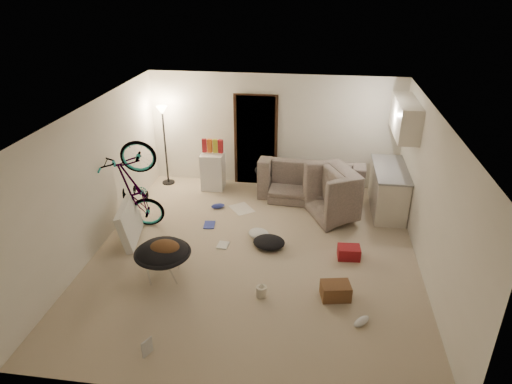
# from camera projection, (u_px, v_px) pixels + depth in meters

# --- Properties ---
(floor) EXTENTS (5.50, 6.00, 0.02)m
(floor) POSITION_uv_depth(u_px,v_px,m) (255.00, 254.00, 7.90)
(floor) COLOR #C2B095
(floor) RESTS_ON ground
(ceiling) EXTENTS (5.50, 6.00, 0.02)m
(ceiling) POSITION_uv_depth(u_px,v_px,m) (255.00, 113.00, 6.80)
(ceiling) COLOR white
(ceiling) RESTS_ON wall_back
(wall_back) EXTENTS (5.50, 0.02, 2.50)m
(wall_back) POSITION_uv_depth(u_px,v_px,m) (274.00, 131.00, 10.03)
(wall_back) COLOR white
(wall_back) RESTS_ON floor
(wall_front) EXTENTS (5.50, 0.02, 2.50)m
(wall_front) POSITION_uv_depth(u_px,v_px,m) (213.00, 314.00, 4.67)
(wall_front) COLOR white
(wall_front) RESTS_ON floor
(wall_left) EXTENTS (0.02, 6.00, 2.50)m
(wall_left) POSITION_uv_depth(u_px,v_px,m) (93.00, 179.00, 7.70)
(wall_left) COLOR white
(wall_left) RESTS_ON floor
(wall_right) EXTENTS (0.02, 6.00, 2.50)m
(wall_right) POSITION_uv_depth(u_px,v_px,m) (432.00, 200.00, 7.00)
(wall_right) COLOR white
(wall_right) RESTS_ON floor
(doorway) EXTENTS (0.85, 0.10, 2.04)m
(doorway) POSITION_uv_depth(u_px,v_px,m) (256.00, 141.00, 10.15)
(doorway) COLOR black
(doorway) RESTS_ON floor
(door_trim) EXTENTS (0.97, 0.04, 2.10)m
(door_trim) POSITION_uv_depth(u_px,v_px,m) (256.00, 141.00, 10.12)
(door_trim) COLOR #321D11
(door_trim) RESTS_ON floor
(floor_lamp) EXTENTS (0.28, 0.28, 1.81)m
(floor_lamp) POSITION_uv_depth(u_px,v_px,m) (164.00, 129.00, 9.99)
(floor_lamp) COLOR black
(floor_lamp) RESTS_ON floor
(kitchen_counter) EXTENTS (0.60, 1.50, 0.88)m
(kitchen_counter) POSITION_uv_depth(u_px,v_px,m) (388.00, 190.00, 9.18)
(kitchen_counter) COLOR beige
(kitchen_counter) RESTS_ON floor
(counter_top) EXTENTS (0.64, 1.54, 0.04)m
(counter_top) POSITION_uv_depth(u_px,v_px,m) (391.00, 169.00, 8.98)
(counter_top) COLOR gray
(counter_top) RESTS_ON kitchen_counter
(kitchen_uppers) EXTENTS (0.38, 1.40, 0.65)m
(kitchen_uppers) POSITION_uv_depth(u_px,v_px,m) (405.00, 118.00, 8.51)
(kitchen_uppers) COLOR beige
(kitchen_uppers) RESTS_ON wall_right
(sofa) EXTENTS (2.26, 1.00, 0.65)m
(sofa) POSITION_uv_depth(u_px,v_px,m) (311.00, 182.00, 9.83)
(sofa) COLOR #333A33
(sofa) RESTS_ON floor
(armchair) EXTENTS (1.40, 1.47, 0.75)m
(armchair) POSITION_uv_depth(u_px,v_px,m) (349.00, 197.00, 9.04)
(armchair) COLOR #333A33
(armchair) RESTS_ON floor
(bicycle) EXTENTS (1.96, 1.10, 1.07)m
(bicycle) POSITION_uv_depth(u_px,v_px,m) (137.00, 206.00, 8.46)
(bicycle) COLOR black
(bicycle) RESTS_ON floor
(book_asset) EXTENTS (0.30, 0.27, 0.02)m
(book_asset) POSITION_uv_depth(u_px,v_px,m) (143.00, 358.00, 5.75)
(book_asset) COLOR maroon
(book_asset) RESTS_ON floor
(mini_fridge) EXTENTS (0.50, 0.50, 0.82)m
(mini_fridge) POSITION_uv_depth(u_px,v_px,m) (213.00, 171.00, 10.15)
(mini_fridge) COLOR white
(mini_fridge) RESTS_ON floor
(snack_box_0) EXTENTS (0.11, 0.09, 0.30)m
(snack_box_0) POSITION_uv_depth(u_px,v_px,m) (204.00, 146.00, 9.92)
(snack_box_0) COLOR maroon
(snack_box_0) RESTS_ON mini_fridge
(snack_box_1) EXTENTS (0.11, 0.08, 0.30)m
(snack_box_1) POSITION_uv_depth(u_px,v_px,m) (210.00, 146.00, 9.90)
(snack_box_1) COLOR #CE5919
(snack_box_1) RESTS_ON mini_fridge
(snack_box_2) EXTENTS (0.12, 0.10, 0.30)m
(snack_box_2) POSITION_uv_depth(u_px,v_px,m) (215.00, 146.00, 9.89)
(snack_box_2) COLOR gold
(snack_box_2) RESTS_ON mini_fridge
(snack_box_3) EXTENTS (0.12, 0.10, 0.30)m
(snack_box_3) POSITION_uv_depth(u_px,v_px,m) (221.00, 146.00, 9.87)
(snack_box_3) COLOR maroon
(snack_box_3) RESTS_ON mini_fridge
(saucer_chair) EXTENTS (0.89, 0.89, 0.63)m
(saucer_chair) POSITION_uv_depth(u_px,v_px,m) (163.00, 257.00, 7.14)
(saucer_chair) COLOR silver
(saucer_chair) RESTS_ON floor
(hoodie) EXTENTS (0.50, 0.43, 0.22)m
(hoodie) POSITION_uv_depth(u_px,v_px,m) (164.00, 248.00, 7.02)
(hoodie) COLOR #50321B
(hoodie) RESTS_ON saucer_chair
(sofa_drape) EXTENTS (0.64, 0.57, 0.28)m
(sofa_drape) POSITION_uv_depth(u_px,v_px,m) (268.00, 170.00, 9.85)
(sofa_drape) COLOR black
(sofa_drape) RESTS_ON sofa
(tv_box) EXTENTS (0.46, 1.09, 0.71)m
(tv_box) POSITION_uv_depth(u_px,v_px,m) (130.00, 222.00, 8.19)
(tv_box) COLOR silver
(tv_box) RESTS_ON floor
(drink_case_a) EXTENTS (0.48, 0.38, 0.24)m
(drink_case_a) POSITION_uv_depth(u_px,v_px,m) (336.00, 291.00, 6.79)
(drink_case_a) COLOR brown
(drink_case_a) RESTS_ON floor
(drink_case_b) EXTENTS (0.39, 0.30, 0.22)m
(drink_case_b) POSITION_uv_depth(u_px,v_px,m) (349.00, 252.00, 7.74)
(drink_case_b) COLOR maroon
(drink_case_b) RESTS_ON floor
(juicer) EXTENTS (0.16, 0.16, 0.23)m
(juicer) POSITION_uv_depth(u_px,v_px,m) (262.00, 291.00, 6.83)
(juicer) COLOR beige
(juicer) RESTS_ON floor
(newspaper) EXTENTS (0.60, 0.63, 0.01)m
(newspaper) POSITION_uv_depth(u_px,v_px,m) (242.00, 209.00, 9.40)
(newspaper) COLOR silver
(newspaper) RESTS_ON floor
(book_blue) EXTENTS (0.23, 0.30, 0.03)m
(book_blue) POSITION_uv_depth(u_px,v_px,m) (209.00, 225.00, 8.78)
(book_blue) COLOR #2E3CA6
(book_blue) RESTS_ON floor
(book_white) EXTENTS (0.21, 0.26, 0.02)m
(book_white) POSITION_uv_depth(u_px,v_px,m) (223.00, 245.00, 8.13)
(book_white) COLOR silver
(book_white) RESTS_ON floor
(shoe_0) EXTENTS (0.31, 0.22, 0.11)m
(shoe_0) POSITION_uv_depth(u_px,v_px,m) (218.00, 206.00, 9.40)
(shoe_0) COLOR #2E3CA6
(shoe_0) RESTS_ON floor
(shoe_1) EXTENTS (0.28, 0.24, 0.10)m
(shoe_1) POSITION_uv_depth(u_px,v_px,m) (296.00, 197.00, 9.76)
(shoe_1) COLOR slate
(shoe_1) RESTS_ON floor
(shoe_4) EXTENTS (0.29, 0.30, 0.11)m
(shoe_4) POSITION_uv_depth(u_px,v_px,m) (361.00, 321.00, 6.29)
(shoe_4) COLOR white
(shoe_4) RESTS_ON floor
(clothes_lump_a) EXTENTS (0.60, 0.53, 0.18)m
(clothes_lump_a) POSITION_uv_depth(u_px,v_px,m) (269.00, 242.00, 8.07)
(clothes_lump_a) COLOR black
(clothes_lump_a) RESTS_ON floor
(clothes_lump_c) EXTENTS (0.54, 0.54, 0.13)m
(clothes_lump_c) POSITION_uv_depth(u_px,v_px,m) (259.00, 234.00, 8.39)
(clothes_lump_c) COLOR silver
(clothes_lump_c) RESTS_ON floor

